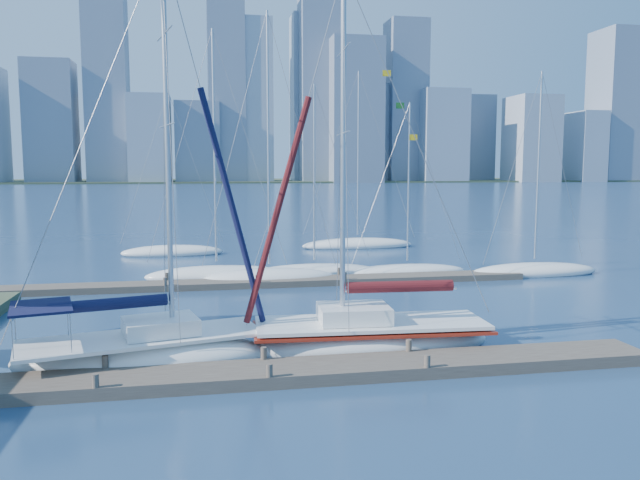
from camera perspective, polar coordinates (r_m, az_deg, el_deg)
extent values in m
plane|color=navy|center=(20.28, -4.90, -12.62)|extent=(700.00, 700.00, 0.00)
cube|color=#483C34|center=(20.21, -4.91, -12.08)|extent=(26.00, 2.00, 0.40)
cube|color=#483C34|center=(35.87, -4.26, -3.88)|extent=(30.00, 1.80, 0.36)
cube|color=#38472D|center=(339.14, -10.30, 5.29)|extent=(800.00, 100.00, 1.50)
ellipsoid|color=white|center=(22.36, -15.85, -10.34)|extent=(9.00, 4.76, 1.51)
cube|color=white|center=(22.17, -15.91, -8.60)|extent=(8.34, 4.39, 0.12)
cube|color=white|center=(22.17, -14.38, -7.61)|extent=(2.77, 2.34, 0.55)
cylinder|color=silver|center=(21.60, -13.79, 8.44)|extent=(0.18, 0.18, 12.86)
cylinder|color=silver|center=(21.78, -18.69, -5.84)|extent=(3.97, 1.06, 0.10)
cylinder|color=black|center=(21.76, -18.70, -5.58)|extent=(3.73, 1.27, 0.40)
cube|color=black|center=(21.66, -24.16, -5.60)|extent=(2.32, 2.75, 0.08)
ellipsoid|color=white|center=(23.38, 4.65, -9.32)|extent=(9.24, 3.49, 1.59)
cube|color=white|center=(23.19, 4.67, -7.55)|extent=(8.56, 3.21, 0.13)
cube|color=white|center=(22.98, 3.11, -6.72)|extent=(2.66, 2.08, 0.58)
cylinder|color=silver|center=(22.31, 2.12, 8.14)|extent=(0.19, 0.19, 12.42)
cylinder|color=silver|center=(23.17, 7.34, -4.50)|extent=(4.30, 0.35, 0.11)
cylinder|color=#490F10|center=(23.15, 7.34, -4.24)|extent=(3.98, 0.65, 0.42)
cube|color=maroon|center=(23.23, 4.66, -7.99)|extent=(8.75, 3.34, 0.11)
ellipsoid|color=white|center=(38.33, -9.42, -3.21)|extent=(8.87, 4.40, 1.21)
cylinder|color=silver|center=(37.81, -9.64, 8.36)|extent=(0.13, 0.13, 13.64)
ellipsoid|color=white|center=(36.89, -4.64, -3.52)|extent=(8.01, 3.13, 1.22)
cylinder|color=silver|center=(36.36, -4.76, 9.11)|extent=(0.13, 0.13, 14.38)
ellipsoid|color=white|center=(38.89, -0.52, -3.01)|extent=(8.52, 4.94, 1.12)
cylinder|color=silver|center=(38.35, -0.53, 6.12)|extent=(0.12, 0.12, 10.71)
ellipsoid|color=white|center=(39.72, 7.98, -2.90)|extent=(7.88, 3.28, 1.01)
cylinder|color=silver|center=(39.20, 8.10, 5.23)|extent=(0.11, 0.11, 9.77)
ellipsoid|color=white|center=(41.49, 19.00, -2.76)|extent=(8.73, 4.61, 1.16)
cylinder|color=silver|center=(40.99, 19.34, 6.36)|extent=(0.13, 0.13, 11.48)
ellipsoid|color=white|center=(49.60, -13.35, -1.11)|extent=(7.79, 2.55, 1.16)
cylinder|color=silver|center=(49.19, -13.55, 6.48)|extent=(0.13, 0.13, 11.42)
ellipsoid|color=white|center=(52.84, 3.45, -0.47)|extent=(9.74, 5.84, 1.25)
cylinder|color=silver|center=(52.46, 3.51, 7.87)|extent=(0.14, 0.14, 13.50)
cube|color=slate|center=(314.71, -23.36, 9.83)|extent=(21.37, 17.63, 55.49)
cube|color=#95A0B3|center=(331.98, -18.69, 8.70)|extent=(15.46, 17.61, 42.47)
cube|color=gray|center=(305.26, -15.27, 8.87)|extent=(18.94, 19.81, 40.82)
cube|color=slate|center=(306.01, -11.14, 8.72)|extent=(20.72, 16.86, 38.12)
cube|color=#95A0B3|center=(311.11, -6.39, 12.46)|extent=(20.93, 14.99, 78.14)
cube|color=gray|center=(330.09, -1.17, 12.70)|extent=(16.31, 17.46, 84.40)
cube|color=slate|center=(307.60, 3.24, 11.65)|extent=(24.78, 18.95, 68.50)
cube|color=#95A0B3|center=(327.84, 6.06, 9.61)|extent=(15.46, 17.11, 49.12)
cube|color=gray|center=(321.40, 11.06, 9.28)|extent=(22.48, 18.80, 45.64)
cube|color=slate|center=(361.13, 13.97, 8.97)|extent=(16.77, 17.52, 46.68)
cube|color=#95A0B3|center=(341.42, 18.74, 8.70)|extent=(21.42, 23.94, 43.42)
cube|color=gray|center=(357.15, 23.01, 7.83)|extent=(14.03, 21.38, 36.11)
cube|color=slate|center=(372.04, 25.43, 10.96)|extent=(21.49, 23.60, 78.95)
cube|color=#95A0B3|center=(403.72, 26.99, 10.46)|extent=(17.19, 17.08, 78.58)
cube|color=slate|center=(315.97, -18.97, 15.18)|extent=(18.79, 18.00, 112.26)
cube|color=slate|center=(312.65, -8.57, 14.84)|extent=(17.45, 18.00, 104.58)
cube|color=slate|center=(317.24, -0.15, 14.38)|extent=(18.31, 18.00, 100.07)
cube|color=slate|center=(327.15, 7.81, 12.36)|extent=(19.14, 18.00, 80.53)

